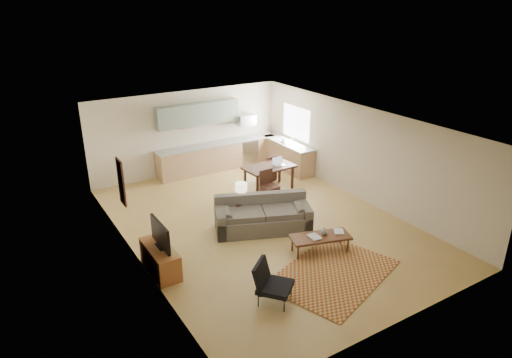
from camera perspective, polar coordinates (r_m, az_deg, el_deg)
room at (r=11.24m, az=0.80°, el=0.46°), size 9.00×9.00×9.00m
kitchen_counter_back at (r=15.38m, az=-4.75°, el=2.89°), size 4.26×0.64×0.92m
kitchen_counter_right at (r=15.43m, az=4.00°, el=2.97°), size 0.64×2.26×0.92m
kitchen_range at (r=15.88m, az=-1.22°, el=3.54°), size 0.62×0.62×0.90m
kitchen_microwave at (r=15.59m, az=-1.29°, el=7.40°), size 0.62×0.40×0.35m
upper_cabinets at (r=14.84m, az=-7.28°, el=8.08°), size 2.80×0.34×0.70m
window_right at (r=15.28m, az=5.03°, el=7.02°), size 0.02×1.40×1.05m
wall_art_left at (r=10.75m, az=-16.46°, el=-0.37°), size 0.06×0.42×1.10m
triptych at (r=14.86m, az=-8.88°, el=7.21°), size 1.70×0.04×0.50m
rug at (r=9.98m, az=9.59°, el=-11.57°), size 3.14×2.64×0.02m
sofa at (r=11.34m, az=0.86°, el=-4.46°), size 2.67×1.92×0.85m
coffee_table at (r=10.61m, az=8.01°, el=-8.03°), size 1.47×0.93×0.41m
book_a at (r=10.37m, az=6.78°, el=-7.35°), size 0.27×0.34×0.03m
book_b at (r=10.73m, az=9.74°, el=-6.46°), size 0.49×0.49×0.02m
vase at (r=10.55m, az=8.53°, el=-6.45°), size 0.22×0.22×0.17m
armchair at (r=8.87m, az=2.42°, el=-12.90°), size 1.00×1.00×0.81m
tv_credenza at (r=10.00m, az=-11.88°, el=-9.78°), size 0.48×1.25×0.58m
tv at (r=9.73m, az=-11.88°, el=-6.81°), size 0.10×0.96×0.58m
console_table at (r=11.77m, az=-1.83°, el=-4.07°), size 0.58×0.44×0.62m
table_lamp at (r=11.53m, az=-1.87°, el=-1.59°), size 0.35×0.35×0.49m
dining_table at (r=13.69m, az=1.62°, el=0.12°), size 1.54×0.94×0.76m
dining_chair_near at (r=12.93m, az=1.74°, el=-0.89°), size 0.45×0.47×0.90m
dining_chair_far at (r=14.41m, az=1.53°, el=1.46°), size 0.48×0.49×0.85m
laptop at (r=13.59m, az=2.94°, el=2.19°), size 0.34×0.27×0.24m
soap_bottle at (r=15.29m, az=3.48°, el=5.00°), size 0.10×0.10×0.19m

